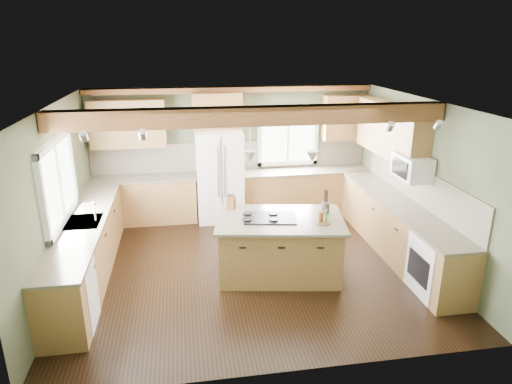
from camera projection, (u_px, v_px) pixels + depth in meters
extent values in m
plane|color=black|center=(251.00, 266.00, 7.37)|extent=(5.60, 5.60, 0.00)
plane|color=silver|center=(250.00, 104.00, 6.53)|extent=(5.60, 5.60, 0.00)
plane|color=#434934|center=(232.00, 151.00, 9.28)|extent=(5.60, 0.00, 5.60)
plane|color=#434934|center=(57.00, 199.00, 6.52)|extent=(0.00, 5.00, 5.00)
plane|color=#434934|center=(421.00, 181.00, 7.37)|extent=(0.00, 5.00, 5.00)
cube|color=#512C17|center=(254.00, 116.00, 6.29)|extent=(5.55, 0.26, 0.26)
cube|color=#512C17|center=(232.00, 90.00, 8.79)|extent=(5.55, 0.20, 0.10)
cube|color=brown|center=(232.00, 156.00, 9.30)|extent=(5.58, 0.03, 0.58)
cube|color=brown|center=(418.00, 185.00, 7.45)|extent=(0.03, 3.70, 0.58)
cube|color=brown|center=(145.00, 201.00, 9.01)|extent=(2.02, 0.60, 0.88)
cube|color=#474034|center=(143.00, 178.00, 8.86)|extent=(2.06, 0.64, 0.04)
cube|color=brown|center=(305.00, 192.00, 9.51)|extent=(2.62, 0.60, 0.88)
cube|color=#474034|center=(306.00, 171.00, 9.36)|extent=(2.66, 0.64, 0.04)
cube|color=brown|center=(87.00, 251.00, 6.89)|extent=(0.60, 3.70, 0.88)
cube|color=#474034|center=(83.00, 223.00, 6.74)|extent=(0.64, 3.74, 0.04)
cube|color=brown|center=(397.00, 229.00, 7.65)|extent=(0.60, 3.70, 0.88)
cube|color=#474034|center=(400.00, 204.00, 7.50)|extent=(0.64, 3.74, 0.04)
cube|color=brown|center=(128.00, 124.00, 8.61)|extent=(1.40, 0.35, 0.90)
cube|color=brown|center=(217.00, 111.00, 8.80)|extent=(0.96, 0.35, 0.70)
cube|color=brown|center=(391.00, 131.00, 7.98)|extent=(0.35, 2.20, 0.90)
cube|color=brown|center=(345.00, 118.00, 9.26)|extent=(0.90, 0.35, 0.90)
cube|color=white|center=(57.00, 182.00, 6.49)|extent=(0.04, 1.60, 1.05)
cube|color=white|center=(288.00, 137.00, 9.36)|extent=(1.10, 0.04, 1.00)
cube|color=#262628|center=(83.00, 222.00, 6.74)|extent=(0.50, 0.65, 0.03)
cylinder|color=#B2B2B7|center=(95.00, 213.00, 6.72)|extent=(0.02, 0.02, 0.28)
cube|color=white|center=(69.00, 297.00, 5.68)|extent=(0.60, 0.60, 0.84)
cube|color=white|center=(438.00, 266.00, 6.44)|extent=(0.60, 0.72, 0.84)
cube|color=white|center=(412.00, 167.00, 7.21)|extent=(0.40, 0.70, 0.38)
cone|color=#B2B2B7|center=(250.00, 156.00, 6.54)|extent=(0.18, 0.18, 0.16)
cone|color=#B2B2B7|center=(312.00, 156.00, 6.54)|extent=(0.18, 0.18, 0.16)
cube|color=white|center=(220.00, 176.00, 9.01)|extent=(0.90, 0.74, 1.80)
cube|color=brown|center=(279.00, 247.00, 7.00)|extent=(1.94, 1.37, 0.88)
cube|color=#474034|center=(280.00, 220.00, 6.85)|extent=(2.07, 1.50, 0.04)
cube|color=black|center=(270.00, 218.00, 6.84)|extent=(0.85, 0.64, 0.02)
cube|color=brown|center=(231.00, 203.00, 7.20)|extent=(0.15, 0.14, 0.21)
cylinder|color=#3A342F|center=(325.00, 208.00, 7.03)|extent=(0.14, 0.14, 0.17)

